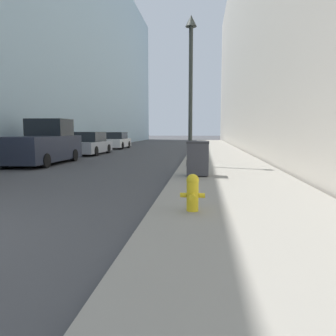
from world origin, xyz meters
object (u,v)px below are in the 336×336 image
object	(u,v)px
fire_hydrant	(193,192)
trash_bin	(198,158)
lamppost	(191,77)
pickup_truck	(43,145)
parked_sedan_near	(89,144)
parked_sedan_far	(117,141)

from	to	relation	value
fire_hydrant	trash_bin	distance (m)	4.80
lamppost	pickup_truck	xyz separation A→B (m)	(-7.34, 1.65, -2.88)
pickup_truck	parked_sedan_near	xyz separation A→B (m)	(0.07, 6.43, -0.23)
lamppost	pickup_truck	world-z (taller)	lamppost
parked_sedan_near	fire_hydrant	bearing A→B (deg)	-64.34
pickup_truck	parked_sedan_far	distance (m)	13.93
fire_hydrant	lamppost	world-z (taller)	lamppost
lamppost	parked_sedan_near	distance (m)	11.30
fire_hydrant	parked_sedan_far	world-z (taller)	parked_sedan_far
trash_bin	parked_sedan_far	distance (m)	20.13
fire_hydrant	lamppost	bearing A→B (deg)	92.66
pickup_truck	fire_hydrant	bearing A→B (deg)	-50.82
trash_bin	lamppost	size ratio (longest dim) A/B	0.19
parked_sedan_near	parked_sedan_far	xyz separation A→B (m)	(-0.09, 7.50, -0.02)
fire_hydrant	lamppost	size ratio (longest dim) A/B	0.11
fire_hydrant	pickup_truck	world-z (taller)	pickup_truck
trash_bin	pickup_truck	size ratio (longest dim) A/B	0.22
trash_bin	parked_sedan_far	xyz separation A→B (m)	(-7.73, 18.58, -0.05)
lamppost	trash_bin	bearing A→B (deg)	-82.87
fire_hydrant	parked_sedan_far	xyz separation A→B (m)	(-7.72, 23.37, 0.17)
lamppost	parked_sedan_far	size ratio (longest dim) A/B	1.42
fire_hydrant	trash_bin	bearing A→B (deg)	89.84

